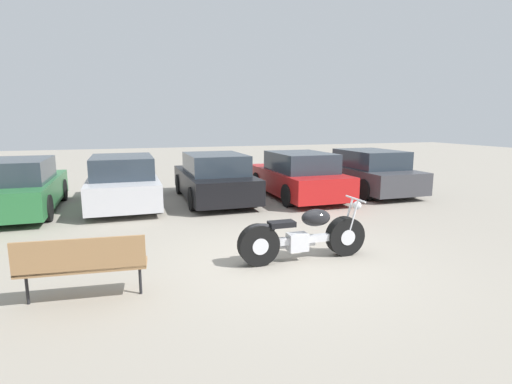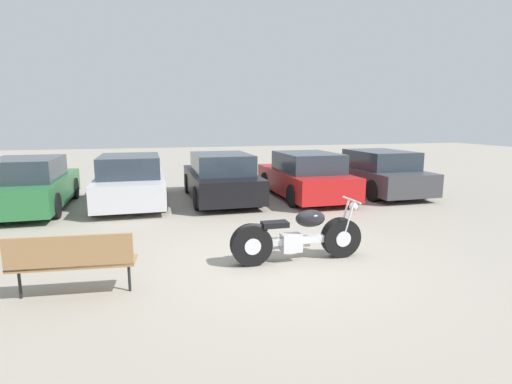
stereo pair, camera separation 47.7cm
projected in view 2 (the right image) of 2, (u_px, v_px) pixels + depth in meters
ground_plane at (280, 259)px, 6.89m from camera, size 60.00×60.00×0.00m
motorcycle at (296, 236)px, 6.77m from camera, size 2.31×0.62×1.02m
parked_car_green at (29, 185)px, 10.62m from camera, size 1.89×4.27×1.41m
parked_car_silver at (131, 181)px, 11.41m from camera, size 1.89×4.27×1.41m
parked_car_black at (221, 178)px, 11.98m from camera, size 1.89×4.27×1.41m
parked_car_red at (305, 176)px, 12.34m from camera, size 1.89×4.27×1.41m
parked_car_dark_grey at (376, 173)px, 13.15m from camera, size 1.89×4.27×1.41m
park_bench at (72, 259)px, 5.33m from camera, size 1.65×0.55×0.89m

